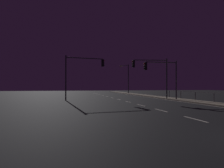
% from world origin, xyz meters
% --- Properties ---
extents(ground_plane, '(112.00, 112.00, 0.00)m').
position_xyz_m(ground_plane, '(0.00, 17.50, 0.00)').
color(ground_plane, black).
rests_on(ground_plane, ground).
extents(sidewalk_right, '(2.14, 77.00, 0.14)m').
position_xyz_m(sidewalk_right, '(7.31, 17.50, 0.07)').
color(sidewalk_right, gray).
rests_on(sidewalk_right, ground).
extents(lane_markings_center, '(0.14, 50.00, 0.01)m').
position_xyz_m(lane_markings_center, '(0.00, 21.00, 0.01)').
color(lane_markings_center, silver).
rests_on(lane_markings_center, ground).
extents(lane_edge_line, '(0.14, 53.00, 0.01)m').
position_xyz_m(lane_edge_line, '(5.99, 22.50, 0.01)').
color(lane_edge_line, silver).
rests_on(lane_edge_line, ground).
extents(traffic_light_far_right, '(4.86, 0.90, 5.42)m').
position_xyz_m(traffic_light_far_right, '(4.45, 20.52, 4.01)').
color(traffic_light_far_right, '#2D3033').
rests_on(traffic_light_far_right, sidewalk_right).
extents(traffic_light_near_right, '(5.11, 0.86, 5.64)m').
position_xyz_m(traffic_light_near_right, '(-4.70, 21.20, 4.03)').
color(traffic_light_near_right, '#38383D').
rests_on(traffic_light_near_right, ground).
extents(traffic_light_mid_right, '(4.47, 0.34, 4.89)m').
position_xyz_m(traffic_light_mid_right, '(4.83, 18.34, 3.62)').
color(traffic_light_mid_right, '#4C4C51').
rests_on(traffic_light_mid_right, sidewalk_right).
extents(street_lamp_across_street, '(1.74, 1.84, 6.57)m').
position_xyz_m(street_lamp_across_street, '(6.65, 39.07, 4.18)').
color(street_lamp_across_street, '#2D3033').
rests_on(street_lamp_across_street, sidewalk_right).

